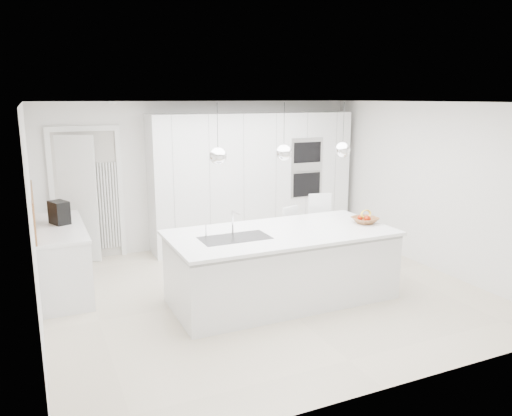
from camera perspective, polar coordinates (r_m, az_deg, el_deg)
name	(u,v)px	position (r m, az deg, el deg)	size (l,w,h in m)	color
floor	(265,292)	(6.79, 1.06, -9.61)	(5.50, 5.50, 0.00)	beige
wall_back	(204,175)	(8.71, -5.98, 3.82)	(5.50, 5.50, 0.00)	white
wall_left	(33,223)	(5.83, -24.14, -1.55)	(5.00, 5.00, 0.00)	white
ceiling	(266,102)	(6.29, 1.15, 12.00)	(5.50, 5.50, 0.00)	white
tall_cabinets	(253,180)	(8.74, -0.35, 3.25)	(3.60, 0.60, 2.30)	white
oven_stack	(307,168)	(8.84, 5.83, 4.60)	(0.62, 0.04, 1.05)	#A5A5A8
doorway_frame	(87,197)	(8.33, -18.71, 1.25)	(1.11, 0.08, 2.13)	white
hallway_door	(71,200)	(8.26, -20.38, 0.90)	(0.82, 0.04, 2.00)	white
radiator	(109,206)	(8.39, -16.45, 0.25)	(0.32, 0.04, 1.40)	white
left_base_cabinets	(62,260)	(7.21, -21.28, -5.53)	(0.60, 1.80, 0.86)	white
left_worktop	(59,227)	(7.09, -21.57, -2.07)	(0.62, 1.82, 0.04)	white
oak_backsplash	(33,209)	(7.02, -24.08, -0.14)	(0.02, 1.80, 0.50)	#9A6438
island_base	(282,268)	(6.43, 3.04, -6.82)	(2.80, 1.20, 0.86)	white
island_worktop	(281,233)	(6.34, 2.88, -2.84)	(2.84, 1.40, 0.04)	white
island_sink	(235,244)	(6.05, -2.42, -4.18)	(0.84, 0.44, 0.18)	#3F3F42
island_tap	(233,222)	(6.18, -2.70, -1.60)	(0.02, 0.02, 0.30)	white
pendant_left	(218,156)	(5.76, -4.37, 5.94)	(0.20, 0.20, 0.20)	white
pendant_mid	(284,153)	(6.10, 3.20, 6.32)	(0.20, 0.20, 0.20)	white
pendant_right	(343,150)	(6.54, 9.87, 6.57)	(0.20, 0.20, 0.20)	white
fruit_bowl	(365,220)	(6.87, 12.35, -1.37)	(0.34, 0.34, 0.08)	#9A6438
espresso_machine	(59,212)	(7.16, -21.57, -0.48)	(0.19, 0.29, 0.31)	black
bar_stool_left	(294,241)	(7.36, 4.34, -3.82)	(0.32, 0.45, 0.98)	white
bar_stool_right	(324,233)	(7.58, 7.80, -2.84)	(0.37, 0.52, 1.13)	white
apple_a	(367,219)	(6.83, 12.56, -1.20)	(0.09, 0.09, 0.09)	#AB2107
apple_b	(368,219)	(6.85, 12.68, -1.20)	(0.08, 0.08, 0.08)	#AB2107
apple_c	(360,218)	(6.87, 11.82, -1.12)	(0.07, 0.07, 0.07)	#AB2107
banana_bunch	(366,214)	(6.87, 12.45, -0.67)	(0.23, 0.23, 0.03)	yellow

